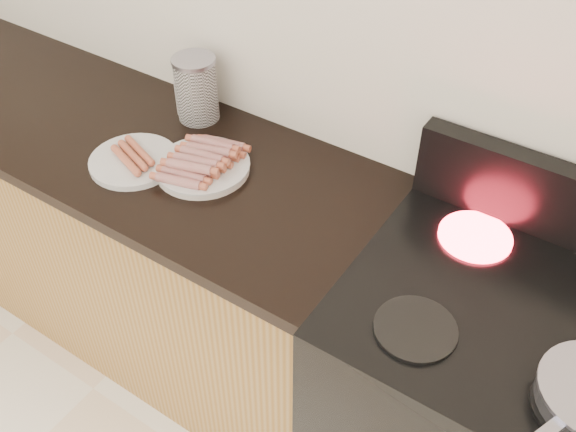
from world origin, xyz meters
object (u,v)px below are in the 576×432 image
Objects in this scene: side_plate at (134,161)px; canister at (196,89)px; mug at (189,97)px; stove at (478,422)px; main_plate at (203,168)px.

canister is (0.00, 0.29, 0.09)m from side_plate.
side_plate is 0.30m from mug.
stove is at bearing -11.49° from canister.
side_plate is 0.30m from canister.
main_plate is 0.20m from side_plate.
stove is 3.47× the size of main_plate.
main_plate is (-0.91, 0.02, 0.45)m from stove.
main_plate is at bearing -43.88° from mug.
main_plate is 0.29m from canister.
mug is (-1.13, 0.23, 0.50)m from stove.
canister is at bearing 131.43° from main_plate.
mug reaches higher than side_plate.
stove is at bearing 3.43° from side_plate.
canister reaches higher than main_plate.
main_plate is at bearing 178.86° from stove.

